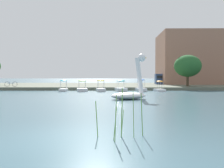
% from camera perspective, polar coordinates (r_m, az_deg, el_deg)
% --- Properties ---
extents(ground_plane, '(491.33, 491.33, 0.00)m').
position_cam_1_polar(ground_plane, '(8.27, -11.44, -11.68)').
color(ground_plane, '#385966').
extents(shore_bank_far, '(152.29, 25.28, 0.43)m').
position_cam_1_polar(shore_bank_far, '(47.45, -1.68, -0.37)').
color(shore_bank_far, '#5B6051').
rests_on(shore_bank_far, ground_plane).
extents(swan_boat, '(3.49, 2.69, 3.84)m').
position_cam_1_polar(swan_boat, '(21.46, 4.24, -1.40)').
color(swan_boat, white).
rests_on(swan_boat, ground_plane).
extents(pedal_boat_orange, '(1.38, 1.99, 1.39)m').
position_cam_1_polar(pedal_boat_orange, '(33.19, 10.58, -0.96)').
color(pedal_boat_orange, white).
rests_on(pedal_boat_orange, ground_plane).
extents(pedal_boat_blue, '(1.39, 2.19, 1.58)m').
position_cam_1_polar(pedal_boat_blue, '(33.38, 6.48, -0.84)').
color(pedal_boat_blue, white).
rests_on(pedal_boat_blue, ground_plane).
extents(pedal_boat_teal, '(1.63, 2.25, 1.45)m').
position_cam_1_polar(pedal_boat_teal, '(32.87, 2.02, -0.96)').
color(pedal_boat_teal, white).
rests_on(pedal_boat_teal, ground_plane).
extents(pedal_boat_yellow, '(1.38, 2.01, 1.50)m').
position_cam_1_polar(pedal_boat_yellow, '(32.69, -2.52, -0.94)').
color(pedal_boat_yellow, white).
rests_on(pedal_boat_yellow, ground_plane).
extents(pedal_boat_lime, '(1.64, 2.39, 1.46)m').
position_cam_1_polar(pedal_boat_lime, '(33.15, -6.70, -0.92)').
color(pedal_boat_lime, white).
rests_on(pedal_boat_lime, ground_plane).
extents(pedal_boat_cyan, '(1.24, 2.06, 1.48)m').
position_cam_1_polar(pedal_boat_cyan, '(33.78, -10.79, -0.80)').
color(pedal_boat_cyan, white).
rests_on(pedal_boat_cyan, ground_plane).
extents(tree_sapling_by_fence, '(4.87, 4.95, 4.74)m').
position_cam_1_polar(tree_sapling_by_fence, '(40.23, 16.56, 3.88)').
color(tree_sapling_by_fence, '#423323').
rests_on(tree_sapling_by_fence, shore_bank_far).
extents(bicycle_parked, '(1.81, 0.26, 0.75)m').
position_cam_1_polar(bicycle_parked, '(39.95, -21.67, -0.03)').
color(bicycle_parked, black).
rests_on(bicycle_parked, shore_bank_far).
extents(parked_van, '(4.40, 1.89, 1.98)m').
position_cam_1_polar(parked_van, '(50.16, 12.13, 1.18)').
color(parked_van, navy).
rests_on(parked_van, shore_bank_far).
extents(apartment_block, '(16.88, 11.60, 10.08)m').
position_cam_1_polar(apartment_block, '(54.46, 19.39, 5.33)').
color(apartment_block, '#996B56').
rests_on(apartment_block, shore_bank_far).
extents(reed_clump_foreground, '(1.53, 0.97, 1.54)m').
position_cam_1_polar(reed_clump_foreground, '(8.02, 2.12, -7.20)').
color(reed_clump_foreground, '#568E38').
rests_on(reed_clump_foreground, ground_plane).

